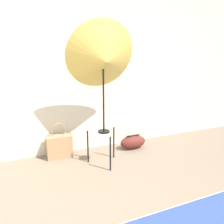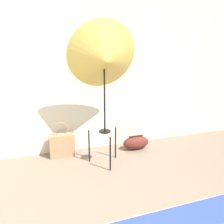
{
  "view_description": "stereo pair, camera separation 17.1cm",
  "coord_description": "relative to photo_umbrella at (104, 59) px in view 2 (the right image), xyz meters",
  "views": [
    {
      "loc": [
        -1.0,
        -0.78,
        1.41
      ],
      "look_at": [
        0.01,
        1.59,
        0.78
      ],
      "focal_mm": 35.0,
      "sensor_mm": 36.0,
      "label": 1
    },
    {
      "loc": [
        -0.84,
        -0.85,
        1.41
      ],
      "look_at": [
        0.01,
        1.59,
        0.78
      ],
      "focal_mm": 35.0,
      "sensor_mm": 36.0,
      "label": 2
    }
  ],
  "objects": [
    {
      "name": "duffel_bag",
      "position": [
        0.61,
        0.3,
        -1.3
      ],
      "size": [
        0.43,
        0.21,
        0.22
      ],
      "color": "#5B231E",
      "rests_on": "ground_plane"
    },
    {
      "name": "wall_back",
      "position": [
        0.02,
        0.61,
        -0.1
      ],
      "size": [
        8.0,
        0.05,
        2.6
      ],
      "color": "beige",
      "rests_on": "ground_plane"
    },
    {
      "name": "photo_umbrella",
      "position": [
        0.0,
        0.0,
        0.0
      ],
      "size": [
        0.91,
        0.56,
        1.87
      ],
      "color": "black",
      "rests_on": "ground_plane"
    },
    {
      "name": "tote_bag",
      "position": [
        -0.53,
        0.43,
        -1.23
      ],
      "size": [
        0.36,
        0.17,
        0.52
      ],
      "color": "#9E7A56",
      "rests_on": "ground_plane"
    }
  ]
}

